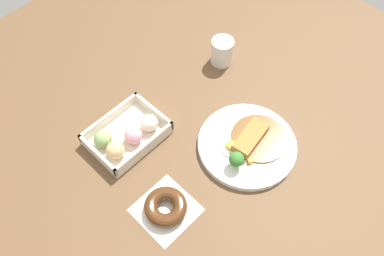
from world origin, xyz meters
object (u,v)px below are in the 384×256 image
curry_plate (247,144)px  donut_box (126,136)px  coffee_mug (222,51)px  chocolate_ring_donut (166,207)px

curry_plate → donut_box: 0.32m
curry_plate → donut_box: curry_plate is taller
curry_plate → coffee_mug: bearing=54.0°
chocolate_ring_donut → coffee_mug: 0.52m
donut_box → chocolate_ring_donut: 0.23m
curry_plate → chocolate_ring_donut: curry_plate is taller
curry_plate → chocolate_ring_donut: 0.28m
donut_box → coffee_mug: size_ratio=2.44×
curry_plate → coffee_mug: 0.32m
chocolate_ring_donut → coffee_mug: (0.46, 0.23, 0.02)m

